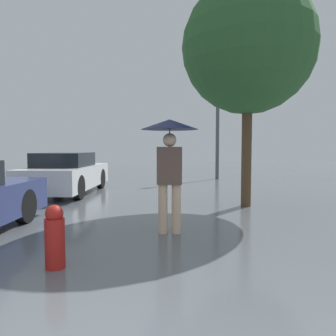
{
  "coord_description": "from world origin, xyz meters",
  "views": [
    {
      "loc": [
        0.35,
        -1.27,
        1.42
      ],
      "look_at": [
        0.16,
        4.04,
        1.08
      ],
      "focal_mm": 35.0,
      "sensor_mm": 36.0,
      "label": 1
    }
  ],
  "objects_px": {
    "pedestrian": "(170,148)",
    "fire_hydrant": "(55,237)",
    "tree": "(248,48)",
    "parked_car_farthest": "(66,174)",
    "street_lamp": "(218,115)"
  },
  "relations": [
    {
      "from": "parked_car_farthest",
      "to": "fire_hydrant",
      "type": "height_order",
      "value": "parked_car_farthest"
    },
    {
      "from": "tree",
      "to": "fire_hydrant",
      "type": "xyz_separation_m",
      "value": [
        -3.05,
        -4.14,
        -3.36
      ]
    },
    {
      "from": "tree",
      "to": "fire_hydrant",
      "type": "distance_m",
      "value": 6.14
    },
    {
      "from": "parked_car_farthest",
      "to": "street_lamp",
      "type": "xyz_separation_m",
      "value": [
        5.14,
        4.69,
        2.24
      ]
    },
    {
      "from": "street_lamp",
      "to": "fire_hydrant",
      "type": "bearing_deg",
      "value": -106.1
    },
    {
      "from": "street_lamp",
      "to": "fire_hydrant",
      "type": "xyz_separation_m",
      "value": [
        -3.13,
        -10.84,
        -2.47
      ]
    },
    {
      "from": "pedestrian",
      "to": "fire_hydrant",
      "type": "distance_m",
      "value": 2.31
    },
    {
      "from": "pedestrian",
      "to": "parked_car_farthest",
      "type": "height_order",
      "value": "pedestrian"
    },
    {
      "from": "street_lamp",
      "to": "pedestrian",
      "type": "bearing_deg",
      "value": -101.24
    },
    {
      "from": "fire_hydrant",
      "to": "parked_car_farthest",
      "type": "bearing_deg",
      "value": 108.04
    },
    {
      "from": "tree",
      "to": "street_lamp",
      "type": "relative_size",
      "value": 1.14
    },
    {
      "from": "parked_car_farthest",
      "to": "pedestrian",
      "type": "bearing_deg",
      "value": -54.05
    },
    {
      "from": "pedestrian",
      "to": "tree",
      "type": "height_order",
      "value": "tree"
    },
    {
      "from": "fire_hydrant",
      "to": "street_lamp",
      "type": "bearing_deg",
      "value": 73.9
    },
    {
      "from": "parked_car_farthest",
      "to": "tree",
      "type": "height_order",
      "value": "tree"
    }
  ]
}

